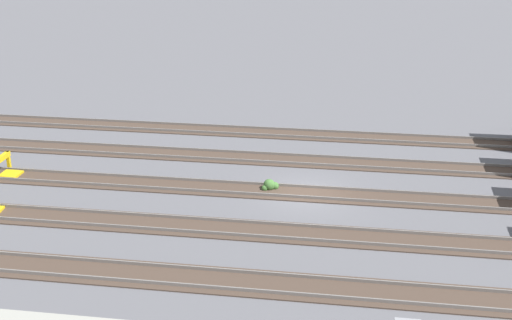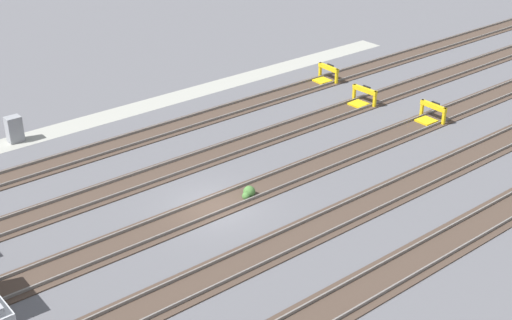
{
  "view_description": "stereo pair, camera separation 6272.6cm",
  "coord_description": "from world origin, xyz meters",
  "px_view_note": "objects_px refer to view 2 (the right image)",
  "views": [
    {
      "loc": [
        2.51,
        -35.15,
        15.58
      ],
      "look_at": [
        -2.76,
        0.0,
        1.8
      ],
      "focal_mm": 50.0,
      "sensor_mm": 36.0,
      "label": 1
    },
    {
      "loc": [
        18.2,
        25.53,
        18.27
      ],
      "look_at": [
        -2.76,
        0.0,
        1.8
      ],
      "focal_mm": 50.0,
      "sensor_mm": 36.0,
      "label": 2
    }
  ],
  "objects_px": {
    "bumper_stop_near_inner_track": "(362,97)",
    "bumper_stop_nearest_track": "(326,75)",
    "electrical_cabinet": "(14,129)",
    "bumper_stop_middle_track": "(430,114)",
    "weed_clump": "(249,193)"
  },
  "relations": [
    {
      "from": "bumper_stop_near_inner_track",
      "to": "weed_clump",
      "type": "distance_m",
      "value": 14.86
    },
    {
      "from": "bumper_stop_near_inner_track",
      "to": "electrical_cabinet",
      "type": "height_order",
      "value": "electrical_cabinet"
    },
    {
      "from": "bumper_stop_middle_track",
      "to": "weed_clump",
      "type": "height_order",
      "value": "bumper_stop_middle_track"
    },
    {
      "from": "bumper_stop_near_inner_track",
      "to": "bumper_stop_nearest_track",
      "type": "bearing_deg",
      "value": -105.05
    },
    {
      "from": "bumper_stop_nearest_track",
      "to": "weed_clump",
      "type": "height_order",
      "value": "bumper_stop_nearest_track"
    },
    {
      "from": "bumper_stop_near_inner_track",
      "to": "electrical_cabinet",
      "type": "relative_size",
      "value": 1.26
    },
    {
      "from": "electrical_cabinet",
      "to": "weed_clump",
      "type": "relative_size",
      "value": 1.74
    },
    {
      "from": "bumper_stop_near_inner_track",
      "to": "electrical_cabinet",
      "type": "distance_m",
      "value": 22.57
    },
    {
      "from": "electrical_cabinet",
      "to": "bumper_stop_nearest_track",
      "type": "bearing_deg",
      "value": 168.61
    },
    {
      "from": "bumper_stop_middle_track",
      "to": "bumper_stop_nearest_track",
      "type": "bearing_deg",
      "value": -90.27
    },
    {
      "from": "bumper_stop_nearest_track",
      "to": "weed_clump",
      "type": "distance_m",
      "value": 18.19
    },
    {
      "from": "weed_clump",
      "to": "electrical_cabinet",
      "type": "bearing_deg",
      "value": -65.15
    },
    {
      "from": "bumper_stop_nearest_track",
      "to": "bumper_stop_near_inner_track",
      "type": "height_order",
      "value": "same"
    },
    {
      "from": "electrical_cabinet",
      "to": "bumper_stop_near_inner_track",
      "type": "bearing_deg",
      "value": 155.85
    },
    {
      "from": "bumper_stop_middle_track",
      "to": "weed_clump",
      "type": "bearing_deg",
      "value": 1.1
    }
  ]
}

